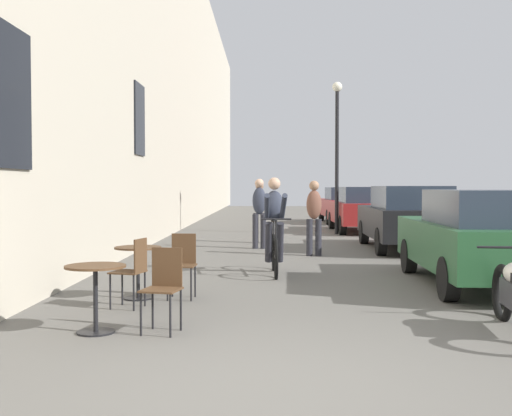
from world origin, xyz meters
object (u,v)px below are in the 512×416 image
Objects in this scene: cafe_chair_near_toward_street at (164,283)px; cyclist_on_bicycle at (275,228)px; parked_car_fourth at (344,204)px; street_lamp at (337,138)px; cafe_table_mid at (138,261)px; cafe_table_near at (95,284)px; pedestrian_far at (260,209)px; pedestrian_mid at (259,209)px; parked_car_second at (407,217)px; parked_car_third at (361,209)px; cafe_chair_mid_toward_wall at (182,261)px; pedestrian_near at (314,214)px; cafe_chair_mid_toward_street at (133,268)px; parked_car_nearest at (480,237)px.

cafe_chair_near_toward_street is 0.51× the size of cyclist_on_bicycle.
cyclist_on_bicycle reaches higher than parked_car_fourth.
cafe_table_mid is at bearing -109.17° from street_lamp.
pedestrian_far reaches higher than cafe_table_near.
street_lamp reaches higher than cyclist_on_bicycle.
pedestrian_mid is at bearing 94.15° from cyclist_on_bicycle.
pedestrian_far is at bearing 85.02° from cafe_chair_near_toward_street.
cafe_chair_near_toward_street is at bearing 5.99° from cafe_table_near.
street_lamp is at bearing 76.82° from cyclist_on_bicycle.
parked_car_second is 1.02× the size of parked_car_third.
parked_car_second is 11.20m from parked_car_fourth.
pedestrian_near is at bearing 67.16° from cafe_chair_mid_toward_wall.
cafe_chair_near_toward_street is at bearing -105.53° from cyclist_on_bicycle.
cafe_chair_mid_toward_street and cafe_chair_mid_toward_wall have the same top height.
cafe_chair_mid_toward_street is 0.20× the size of parked_car_second.
pedestrian_far is (-0.01, 1.58, -0.04)m from pedestrian_mid.
parked_car_third is (3.41, 4.13, -0.15)m from pedestrian_far.
pedestrian_mid is at bearing -89.61° from pedestrian_far.
cafe_chair_near_toward_street is 1.00× the size of cafe_chair_mid_toward_wall.
parked_car_nearest is 0.97× the size of parked_car_second.
pedestrian_far is 0.39× the size of parked_car_fourth.
pedestrian_near is at bearing -149.97° from parked_car_second.
parked_car_second is at bearing -88.09° from parked_car_third.
cafe_table_mid is 6.08m from pedestrian_near.
cafe_table_mid is at bearing -126.97° from cyclist_on_bicycle.
cafe_chair_mid_toward_wall is at bearing 7.16° from cafe_table_mid.
cafe_table_mid is 0.43× the size of pedestrian_near.
cafe_table_mid is at bearing -102.92° from pedestrian_mid.
cyclist_on_bicycle is at bearing -86.84° from pedestrian_far.
cafe_chair_near_toward_street is 0.21× the size of parked_car_fourth.
parked_car_fourth is at bearing 72.43° from pedestrian_mid.
parked_car_fourth is (-0.12, 11.20, -0.03)m from parked_car_second.
cafe_chair_near_toward_street and cafe_chair_mid_toward_street have the same top height.
cafe_table_mid is 0.66m from cafe_chair_mid_toward_street.
cafe_table_near is 9.12m from pedestrian_mid.
cafe_chair_near_toward_street is 0.21× the size of parked_car_third.
pedestrian_mid is at bearing 120.68° from parked_car_nearest.
parked_car_nearest is at bearing -90.03° from parked_car_fourth.
pedestrian_mid is 11.51m from parked_car_fourth.
cafe_table_mid is 0.17× the size of parked_car_nearest.
cafe_table_near is at bearing -106.67° from street_lamp.
pedestrian_near is 1.00× the size of pedestrian_far.
pedestrian_far is at bearing -110.37° from parked_car_fourth.
cyclist_on_bicycle reaches higher than cafe_table_mid.
cafe_table_mid is at bearing 109.22° from cafe_chair_near_toward_street.
cafe_chair_mid_toward_street is 0.51× the size of cyclist_on_bicycle.
cafe_table_near is at bearing -107.18° from cafe_chair_mid_toward_wall.
parked_car_fourth is at bearing 78.41° from cyclist_on_bicycle.
pedestrian_near is at bearing 71.99° from cyclist_on_bicycle.
pedestrian_near is (0.92, 2.82, 0.13)m from cyclist_on_bicycle.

